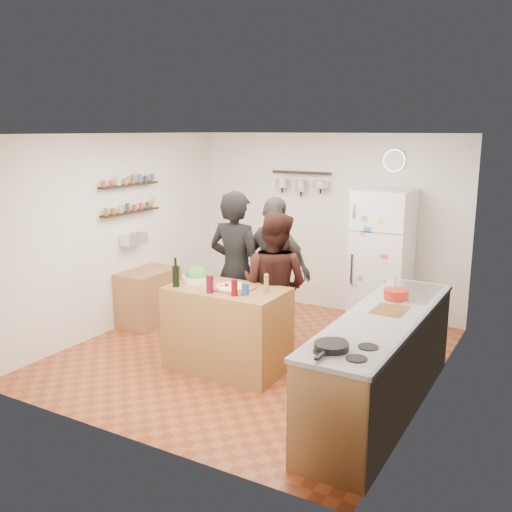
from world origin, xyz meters
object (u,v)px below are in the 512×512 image
Objects in this scene: salt_canister at (245,289)px; person_left at (236,271)px; side_table at (149,297)px; pepper_mill at (266,285)px; wine_bottle at (176,276)px; red_bowl at (396,294)px; wall_clock at (394,161)px; fridge at (382,259)px; person_back at (275,270)px; prep_island at (227,329)px; person_center at (274,286)px; counter_run at (382,364)px; skillet at (331,346)px; salad_bowl at (197,279)px.

person_left reaches higher than salt_canister.
pepper_mill is at bearing -17.38° from side_table.
red_bowl is (2.18, 0.67, -0.05)m from wine_bottle.
person_left is 2.62m from wall_clock.
fridge is (0.68, 2.34, -0.07)m from salt_canister.
wall_clock is (0.95, 1.53, 1.26)m from person_back.
wine_bottle is (-0.50, -0.22, 0.57)m from prep_island.
pepper_mill is 0.23m from salt_canister.
fridge reaches higher than wine_bottle.
red_bowl is at bearing 16.95° from wine_bottle.
person_center reaches higher than counter_run.
salt_canister reaches higher than skillet.
wall_clock is at bearing 108.43° from red_bowl.
wine_bottle is at bearing -121.34° from fridge.
pepper_mill is 0.08× the size of person_left.
wine_bottle is 0.13× the size of person_back.
person_center is 2.11m from skillet.
fridge is at bearing 108.06° from counter_run.
pepper_mill is at bearing 15.87° from wine_bottle.
person_left reaches higher than pepper_mill.
skillet is 1.53m from red_bowl.
person_back is (-0.26, 1.14, -0.08)m from salt_canister.
wall_clock reaches higher than wine_bottle.
wine_bottle is 0.28× the size of side_table.
person_center is 2.10× the size of side_table.
salad_bowl reaches higher than skillet.
pepper_mill is 0.09× the size of fridge.
person_back is 0.67× the size of counter_run.
prep_island is 0.72m from person_center.
wall_clock is (0.53, 2.50, 1.16)m from pepper_mill.
salad_bowl is 2.34m from skillet.
side_table is at bearing 166.76° from counter_run.
salt_canister is 2.99m from wall_clock.
red_bowl is at bearing -4.71° from side_table.
salt_canister is at bearing -131.42° from pepper_mill.
fridge is at bearing 28.99° from side_table.
red_bowl reaches higher than salad_bowl.
prep_island is 0.79m from wine_bottle.
red_bowl is (1.38, 0.57, 0.00)m from salt_canister.
pepper_mill is 1.32× the size of salt_canister.
wine_bottle is at bearing -118.20° from wall_clock.
pepper_mill is 0.06× the size of counter_run.
wine_bottle is at bearing -106.50° from salad_bowl.
person_center is at bearing 34.99° from salad_bowl.
salt_canister is (0.80, 0.10, -0.05)m from wine_bottle.
salad_bowl is 0.87m from pepper_mill.
person_left is 6.26× the size of wall_clock.
salt_canister is at bearing 7.13° from wine_bottle.
person_center is 2.05m from side_table.
person_back is at bearing -62.52° from person_center.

